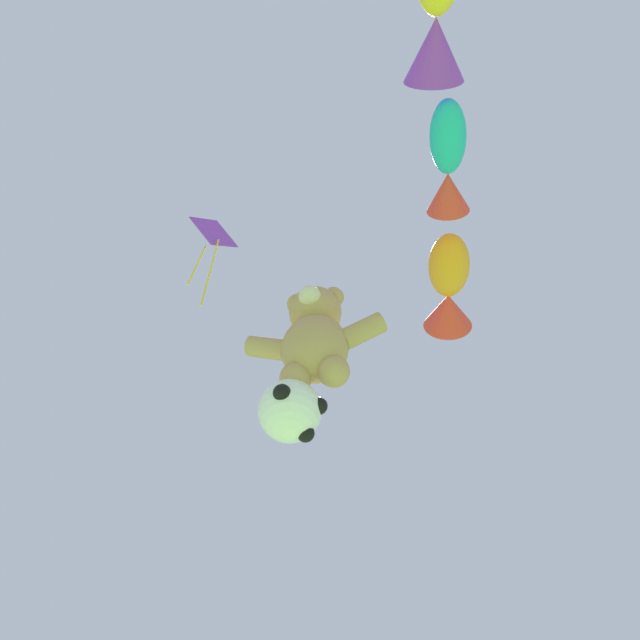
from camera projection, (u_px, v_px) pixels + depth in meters
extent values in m
ellipsoid|color=tan|center=(315.00, 349.00, 9.62)|extent=(1.05, 0.90, 1.29)
sphere|color=tan|center=(315.00, 313.00, 10.38)|extent=(0.88, 0.88, 0.88)
sphere|color=beige|center=(310.00, 297.00, 10.11)|extent=(0.37, 0.37, 0.37)
sphere|color=tan|center=(297.00, 304.00, 10.70)|extent=(0.36, 0.36, 0.36)
cylinder|color=tan|center=(268.00, 348.00, 9.90)|extent=(0.76, 0.34, 0.60)
sphere|color=tan|center=(295.00, 378.00, 9.16)|extent=(0.48, 0.48, 0.48)
sphere|color=tan|center=(333.00, 297.00, 10.62)|extent=(0.36, 0.36, 0.36)
cylinder|color=tan|center=(363.00, 331.00, 9.69)|extent=(0.76, 0.34, 0.60)
sphere|color=tan|center=(334.00, 372.00, 9.08)|extent=(0.48, 0.48, 0.48)
sphere|color=white|center=(290.00, 411.00, 8.89)|extent=(0.92, 0.92, 0.92)
sphere|color=black|center=(319.00, 406.00, 8.83)|extent=(0.26, 0.26, 0.26)
sphere|color=black|center=(290.00, 411.00, 9.31)|extent=(0.26, 0.26, 0.26)
sphere|color=black|center=(282.00, 393.00, 8.59)|extent=(0.26, 0.26, 0.26)
sphere|color=black|center=(306.00, 433.00, 8.67)|extent=(0.26, 0.26, 0.26)
ellipsoid|color=orange|center=(449.00, 266.00, 11.05)|extent=(0.88, 1.35, 0.62)
cone|color=red|center=(448.00, 310.00, 11.63)|extent=(0.99, 0.80, 0.91)
sphere|color=black|center=(448.00, 241.00, 10.95)|extent=(0.16, 0.16, 0.16)
ellipsoid|color=#19ADB2|center=(448.00, 137.00, 9.20)|extent=(0.66, 1.19, 0.46)
cone|color=red|center=(448.00, 192.00, 9.72)|extent=(0.74, 0.70, 0.68)
sphere|color=black|center=(446.00, 110.00, 9.08)|extent=(0.12, 0.12, 0.12)
cone|color=purple|center=(435.00, 50.00, 8.64)|extent=(0.99, 0.97, 0.86)
cube|color=purple|center=(214.00, 232.00, 11.74)|extent=(0.71, 0.83, 1.07)
cylinder|color=yellow|center=(197.00, 264.00, 10.84)|extent=(0.03, 0.21, 1.56)
cylinder|color=yellow|center=(210.00, 270.00, 10.61)|extent=(0.03, 0.04, 2.10)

